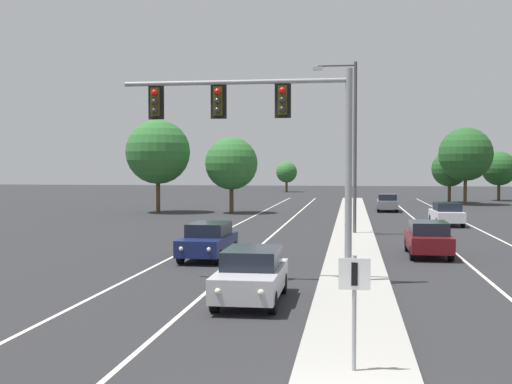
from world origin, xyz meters
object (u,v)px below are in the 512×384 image
car_receding_grey (387,202)px  tree_far_right_c (450,169)px  car_receding_darkred (428,238)px  tree_far_left_a (287,172)px  car_oncoming_navy (208,240)px  tree_far_right_b (466,154)px  car_oncoming_silver (251,274)px  street_lamp_median (351,137)px  overhead_signal_mast (268,124)px  tree_far_right_a (499,169)px  median_sign_post (354,296)px  car_receding_white (447,214)px  tree_far_left_b (158,152)px  tree_far_left_c (231,164)px

car_receding_grey → tree_far_right_c: 18.13m
car_receding_darkred → tree_far_left_a: size_ratio=0.92×
car_oncoming_navy → tree_far_right_b: (18.08, 44.06, 4.53)m
car_receding_grey → car_oncoming_navy: bearing=-106.2°
car_oncoming_silver → car_receding_grey: (6.13, 40.96, 0.00)m
tree_far_right_c → tree_far_left_a: bearing=126.7°
street_lamp_median → tree_far_left_a: size_ratio=2.06×
overhead_signal_mast → tree_far_right_a: (20.14, 58.60, -1.68)m
street_lamp_median → car_oncoming_navy: 13.58m
overhead_signal_mast → car_oncoming_silver: 5.70m
median_sign_post → car_oncoming_silver: (-3.00, 6.73, -0.77)m
tree_far_right_a → tree_far_left_a: 36.38m
car_oncoming_silver → tree_far_right_b: size_ratio=0.55×
car_receding_white → overhead_signal_mast: bearing=-111.4°
car_receding_grey → overhead_signal_mast: bearing=-99.1°
car_receding_darkred → tree_far_left_a: (-13.76, 74.56, 2.34)m
median_sign_post → car_oncoming_navy: 16.63m
tree_far_right_c → tree_far_left_b: tree_far_left_b is taller
tree_far_left_c → median_sign_post: bearing=-76.6°
median_sign_post → car_receding_white: (6.38, 33.78, -0.77)m
car_oncoming_navy → tree_far_right_c: tree_far_right_c is taller
median_sign_post → car_receding_grey: bearing=86.3°
street_lamp_median → tree_far_left_a: bearing=98.9°
car_receding_white → tree_far_left_c: tree_far_left_c is taller
car_receding_darkred → tree_far_right_c: bearing=80.8°
car_receding_darkred → tree_far_left_c: 29.40m
car_oncoming_navy → tree_far_left_a: (-4.17, 76.90, 2.34)m
tree_far_right_c → tree_far_right_a: bearing=36.9°
overhead_signal_mast → median_sign_post: (2.93, -10.01, -3.90)m
median_sign_post → car_receding_grey: median_sign_post is taller
tree_far_right_a → tree_far_right_b: tree_far_right_b is taller
tree_far_right_c → car_oncoming_silver: bearing=-103.6°
car_oncoming_silver → tree_far_left_c: tree_far_left_c is taller
overhead_signal_mast → tree_far_left_c: 34.33m
car_receding_darkred → car_receding_grey: same height
tree_far_left_a → tree_far_right_a: bearing=-40.6°
overhead_signal_mast → tree_far_left_b: (-13.95, 33.21, -0.16)m
tree_far_right_b → car_receding_grey: bearing=-126.5°
street_lamp_median → car_oncoming_silver: 20.54m
car_oncoming_navy → tree_far_right_c: 51.44m
tree_far_right_a → tree_far_right_b: 10.72m
median_sign_post → car_oncoming_silver: bearing=114.0°
car_receding_darkred → car_receding_grey: (-0.23, 29.95, 0.00)m
tree_far_right_b → tree_far_right_c: tree_far_right_b is taller
car_oncoming_silver → tree_far_right_a: bearing=71.9°
tree_far_right_c → tree_far_left_b: size_ratio=0.71×
overhead_signal_mast → car_oncoming_silver: (-0.07, -3.28, -4.67)m
tree_far_left_b → car_receding_darkred: bearing=-51.5°
car_oncoming_silver → tree_far_right_b: (14.84, 52.73, 4.53)m
overhead_signal_mast → median_sign_post: bearing=-73.7°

